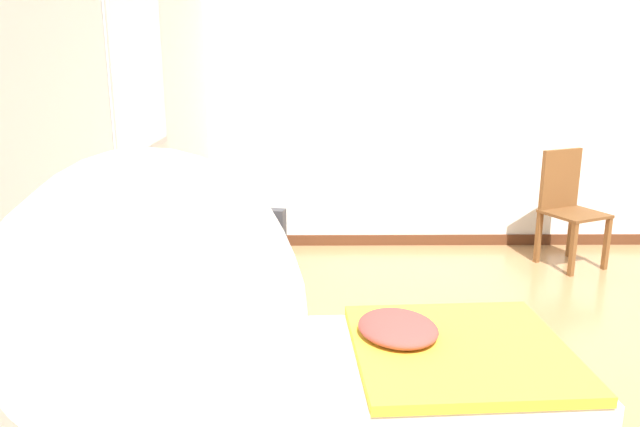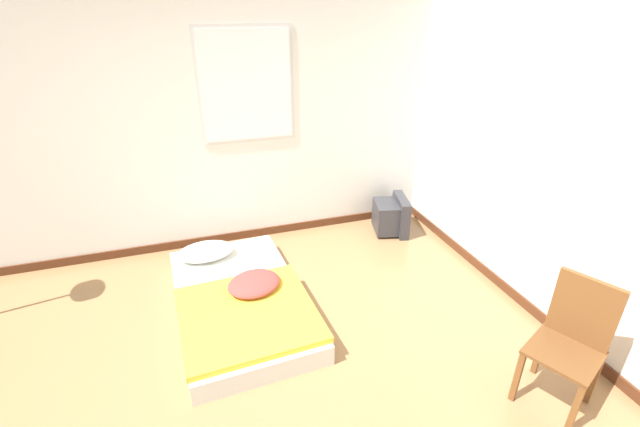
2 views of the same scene
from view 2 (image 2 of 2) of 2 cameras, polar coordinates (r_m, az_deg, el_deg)
The scene contains 5 objects.
wall_back at distance 4.42m, azimuth -16.06°, elevation 11.09°, with size 7.35×0.08×2.60m.
wall_right at distance 3.39m, azimuth 34.98°, elevation 2.72°, with size 0.08×7.27×2.60m.
mattress_bed at distance 3.77m, azimuth -10.74°, elevation -11.02°, with size 1.11×1.82×0.32m.
crt_tv at distance 4.93m, azimuth 9.54°, elevation -0.29°, with size 0.44×0.50×0.42m.
wooden_chair at distance 3.20m, azimuth 30.67°, elevation -13.74°, with size 0.52×0.52×0.88m.
Camera 2 is at (-0.15, -1.82, 2.36)m, focal length 24.00 mm.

